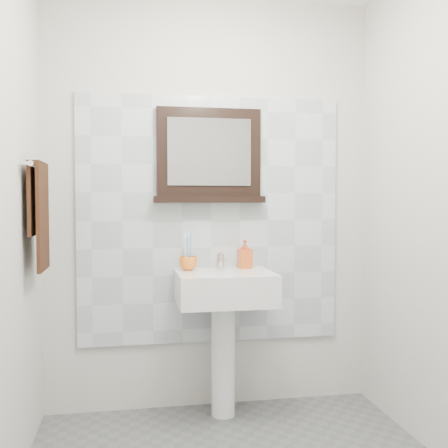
# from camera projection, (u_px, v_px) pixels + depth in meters

# --- Properties ---
(back_wall) EXTENTS (2.00, 0.01, 2.50)m
(back_wall) POSITION_uv_depth(u_px,v_px,m) (211.00, 204.00, 3.21)
(back_wall) COLOR beige
(back_wall) RESTS_ON ground
(front_wall) EXTENTS (2.00, 0.01, 2.50)m
(front_wall) POSITION_uv_depth(u_px,v_px,m) (379.00, 211.00, 1.05)
(front_wall) COLOR beige
(front_wall) RESTS_ON ground
(splashback) EXTENTS (1.60, 0.02, 1.50)m
(splashback) POSITION_uv_depth(u_px,v_px,m) (211.00, 220.00, 3.20)
(splashback) COLOR silver
(splashback) RESTS_ON back_wall
(pedestal_sink) EXTENTS (0.55, 0.44, 0.96)m
(pedestal_sink) POSITION_uv_depth(u_px,v_px,m) (224.00, 303.00, 3.02)
(pedestal_sink) COLOR white
(pedestal_sink) RESTS_ON ground
(toothbrush_cup) EXTENTS (0.12, 0.12, 0.08)m
(toothbrush_cup) POSITION_uv_depth(u_px,v_px,m) (188.00, 263.00, 3.07)
(toothbrush_cup) COLOR orange
(toothbrush_cup) RESTS_ON pedestal_sink
(toothbrushes) EXTENTS (0.05, 0.04, 0.21)m
(toothbrushes) POSITION_uv_depth(u_px,v_px,m) (188.00, 249.00, 3.07)
(toothbrushes) COLOR white
(toothbrushes) RESTS_ON toothbrush_cup
(soap_dispenser) EXTENTS (0.08, 0.09, 0.17)m
(soap_dispenser) POSITION_uv_depth(u_px,v_px,m) (245.00, 254.00, 3.16)
(soap_dispenser) COLOR red
(soap_dispenser) RESTS_ON pedestal_sink
(framed_mirror) EXTENTS (0.67, 0.11, 0.57)m
(framed_mirror) POSITION_uv_depth(u_px,v_px,m) (209.00, 158.00, 3.16)
(framed_mirror) COLOR black
(framed_mirror) RESTS_ON back_wall
(towel_bar) EXTENTS (0.07, 0.40, 0.03)m
(towel_bar) POSITION_uv_depth(u_px,v_px,m) (37.00, 166.00, 2.64)
(towel_bar) COLOR silver
(towel_bar) RESTS_ON left_wall
(hand_towel) EXTENTS (0.06, 0.30, 0.55)m
(hand_towel) POSITION_uv_depth(u_px,v_px,m) (39.00, 208.00, 2.65)
(hand_towel) COLOR black
(hand_towel) RESTS_ON towel_bar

